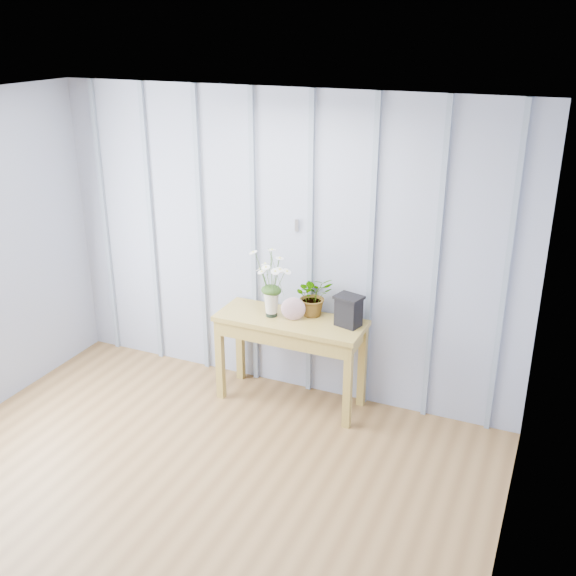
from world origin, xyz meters
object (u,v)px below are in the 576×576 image
at_px(sideboard, 290,332).
at_px(felt_disc_vessel, 293,309).
at_px(carved_box, 349,310).
at_px(daisy_vase, 271,274).

distance_m(sideboard, felt_disc_vessel, 0.22).
bearing_deg(carved_box, sideboard, -172.68).
height_order(felt_disc_vessel, carved_box, carved_box).
distance_m(sideboard, carved_box, 0.52).
relative_size(sideboard, carved_box, 4.83).
xyz_separation_m(felt_disc_vessel, carved_box, (0.43, 0.08, 0.03)).
distance_m(daisy_vase, felt_disc_vessel, 0.32).
bearing_deg(daisy_vase, felt_disc_vessel, -1.63).
height_order(daisy_vase, felt_disc_vessel, daisy_vase).
height_order(sideboard, daisy_vase, daisy_vase).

